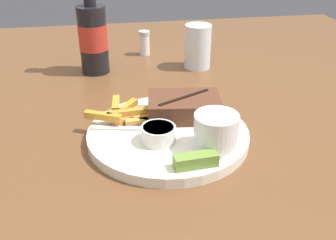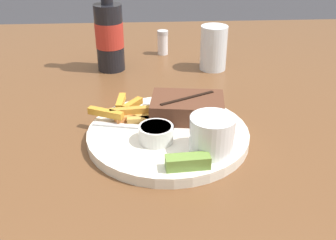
{
  "view_description": "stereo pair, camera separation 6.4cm",
  "coord_description": "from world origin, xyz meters",
  "px_view_note": "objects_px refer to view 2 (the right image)",
  "views": [
    {
      "loc": [
        -0.1,
        -0.58,
        1.14
      ],
      "look_at": [
        0.0,
        0.0,
        0.82
      ],
      "focal_mm": 42.0,
      "sensor_mm": 36.0,
      "label": 1
    },
    {
      "loc": [
        -0.04,
        -0.58,
        1.14
      ],
      "look_at": [
        0.0,
        0.0,
        0.82
      ],
      "focal_mm": 42.0,
      "sensor_mm": 36.0,
      "label": 2
    }
  ],
  "objects_px": {
    "dipping_sauce_cup": "(156,133)",
    "drinking_glass": "(214,48)",
    "dinner_plate": "(168,135)",
    "fork_utensil": "(127,126)",
    "beer_bottle": "(109,33)",
    "steak_portion": "(187,108)",
    "pickle_spear": "(188,162)",
    "knife_utensil": "(171,120)",
    "salt_shaker": "(163,42)",
    "coleslaw_cup": "(212,133)"
  },
  "relations": [
    {
      "from": "coleslaw_cup",
      "to": "fork_utensil",
      "type": "relative_size",
      "value": 0.52
    },
    {
      "from": "steak_portion",
      "to": "dipping_sauce_cup",
      "type": "relative_size",
      "value": 2.47
    },
    {
      "from": "pickle_spear",
      "to": "beer_bottle",
      "type": "distance_m",
      "value": 0.48
    },
    {
      "from": "coleslaw_cup",
      "to": "pickle_spear",
      "type": "relative_size",
      "value": 1.04
    },
    {
      "from": "fork_utensil",
      "to": "beer_bottle",
      "type": "distance_m",
      "value": 0.34
    },
    {
      "from": "steak_portion",
      "to": "pickle_spear",
      "type": "height_order",
      "value": "steak_portion"
    },
    {
      "from": "dipping_sauce_cup",
      "to": "beer_bottle",
      "type": "xyz_separation_m",
      "value": [
        -0.1,
        0.38,
        0.06
      ]
    },
    {
      "from": "beer_bottle",
      "to": "drinking_glass",
      "type": "bearing_deg",
      "value": -2.88
    },
    {
      "from": "drinking_glass",
      "to": "beer_bottle",
      "type": "bearing_deg",
      "value": 177.12
    },
    {
      "from": "dinner_plate",
      "to": "pickle_spear",
      "type": "bearing_deg",
      "value": -78.79
    },
    {
      "from": "fork_utensil",
      "to": "beer_bottle",
      "type": "relative_size",
      "value": 0.52
    },
    {
      "from": "pickle_spear",
      "to": "drinking_glass",
      "type": "relative_size",
      "value": 0.63
    },
    {
      "from": "drinking_glass",
      "to": "salt_shaker",
      "type": "bearing_deg",
      "value": 134.86
    },
    {
      "from": "dipping_sauce_cup",
      "to": "salt_shaker",
      "type": "height_order",
      "value": "salt_shaker"
    },
    {
      "from": "fork_utensil",
      "to": "drinking_glass",
      "type": "relative_size",
      "value": 1.24
    },
    {
      "from": "dinner_plate",
      "to": "coleslaw_cup",
      "type": "height_order",
      "value": "coleslaw_cup"
    },
    {
      "from": "coleslaw_cup",
      "to": "beer_bottle",
      "type": "distance_m",
      "value": 0.45
    },
    {
      "from": "dinner_plate",
      "to": "steak_portion",
      "type": "bearing_deg",
      "value": 51.72
    },
    {
      "from": "dinner_plate",
      "to": "drinking_glass",
      "type": "height_order",
      "value": "drinking_glass"
    },
    {
      "from": "steak_portion",
      "to": "salt_shaker",
      "type": "height_order",
      "value": "salt_shaker"
    },
    {
      "from": "beer_bottle",
      "to": "coleslaw_cup",
      "type": "bearing_deg",
      "value": -66.11
    },
    {
      "from": "pickle_spear",
      "to": "drinking_glass",
      "type": "bearing_deg",
      "value": 76.14
    },
    {
      "from": "dipping_sauce_cup",
      "to": "drinking_glass",
      "type": "height_order",
      "value": "drinking_glass"
    },
    {
      "from": "dinner_plate",
      "to": "drinking_glass",
      "type": "xyz_separation_m",
      "value": [
        0.13,
        0.33,
        0.04
      ]
    },
    {
      "from": "steak_portion",
      "to": "knife_utensil",
      "type": "xyz_separation_m",
      "value": [
        -0.03,
        -0.02,
        -0.02
      ]
    },
    {
      "from": "dinner_plate",
      "to": "fork_utensil",
      "type": "relative_size",
      "value": 2.08
    },
    {
      "from": "steak_portion",
      "to": "beer_bottle",
      "type": "bearing_deg",
      "value": 117.98
    },
    {
      "from": "salt_shaker",
      "to": "knife_utensil",
      "type": "bearing_deg",
      "value": -90.9
    },
    {
      "from": "knife_utensil",
      "to": "drinking_glass",
      "type": "distance_m",
      "value": 0.33
    },
    {
      "from": "steak_portion",
      "to": "salt_shaker",
      "type": "relative_size",
      "value": 2.16
    },
    {
      "from": "steak_portion",
      "to": "dipping_sauce_cup",
      "type": "xyz_separation_m",
      "value": [
        -0.06,
        -0.08,
        -0.0
      ]
    },
    {
      "from": "dinner_plate",
      "to": "fork_utensil",
      "type": "height_order",
      "value": "fork_utensil"
    },
    {
      "from": "coleslaw_cup",
      "to": "beer_bottle",
      "type": "relative_size",
      "value": 0.27
    },
    {
      "from": "steak_portion",
      "to": "fork_utensil",
      "type": "relative_size",
      "value": 1.05
    },
    {
      "from": "beer_bottle",
      "to": "drinking_glass",
      "type": "xyz_separation_m",
      "value": [
        0.25,
        -0.01,
        -0.04
      ]
    },
    {
      "from": "dinner_plate",
      "to": "steak_portion",
      "type": "relative_size",
      "value": 1.98
    },
    {
      "from": "fork_utensil",
      "to": "drinking_glass",
      "type": "xyz_separation_m",
      "value": [
        0.2,
        0.32,
        0.03
      ]
    },
    {
      "from": "knife_utensil",
      "to": "salt_shaker",
      "type": "height_order",
      "value": "salt_shaker"
    },
    {
      "from": "beer_bottle",
      "to": "pickle_spear",
      "type": "bearing_deg",
      "value": -72.76
    },
    {
      "from": "dipping_sauce_cup",
      "to": "knife_utensil",
      "type": "distance_m",
      "value": 0.07
    },
    {
      "from": "dinner_plate",
      "to": "coleslaw_cup",
      "type": "distance_m",
      "value": 0.1
    },
    {
      "from": "steak_portion",
      "to": "dipping_sauce_cup",
      "type": "distance_m",
      "value": 0.1
    },
    {
      "from": "pickle_spear",
      "to": "knife_utensil",
      "type": "xyz_separation_m",
      "value": [
        -0.02,
        0.14,
        -0.01
      ]
    },
    {
      "from": "knife_utensil",
      "to": "dipping_sauce_cup",
      "type": "bearing_deg",
      "value": 169.12
    },
    {
      "from": "steak_portion",
      "to": "fork_utensil",
      "type": "height_order",
      "value": "steak_portion"
    },
    {
      "from": "knife_utensil",
      "to": "fork_utensil",
      "type": "bearing_deg",
      "value": 113.93
    },
    {
      "from": "steak_portion",
      "to": "fork_utensil",
      "type": "bearing_deg",
      "value": -163.33
    },
    {
      "from": "coleslaw_cup",
      "to": "beer_bottle",
      "type": "height_order",
      "value": "beer_bottle"
    },
    {
      "from": "beer_bottle",
      "to": "drinking_glass",
      "type": "distance_m",
      "value": 0.25
    },
    {
      "from": "knife_utensil",
      "to": "beer_bottle",
      "type": "distance_m",
      "value": 0.34
    }
  ]
}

